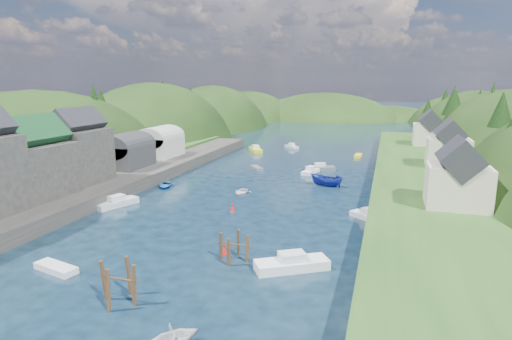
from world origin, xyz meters
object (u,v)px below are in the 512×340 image
(piling_cluster_near, at_px, (119,286))
(channel_buoy_near, at_px, (224,249))
(piling_cluster_far, at_px, (234,250))
(channel_buoy_far, at_px, (233,208))

(piling_cluster_near, distance_m, channel_buoy_near, 12.35)
(piling_cluster_near, height_order, channel_buoy_near, piling_cluster_near)
(piling_cluster_far, relative_size, channel_buoy_near, 3.01)
(channel_buoy_near, bearing_deg, piling_cluster_far, -39.34)
(piling_cluster_far, bearing_deg, channel_buoy_far, 110.69)
(piling_cluster_near, relative_size, channel_buoy_near, 3.59)
(piling_cluster_far, distance_m, channel_buoy_near, 2.01)
(piling_cluster_near, xyz_separation_m, channel_buoy_far, (0.11, 25.43, -0.93))
(piling_cluster_near, bearing_deg, piling_cluster_far, 60.58)
(piling_cluster_near, relative_size, channel_buoy_far, 3.59)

